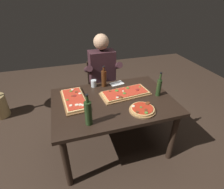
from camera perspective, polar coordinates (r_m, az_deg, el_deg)
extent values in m
plane|color=#38281E|center=(2.53, 0.34, -16.07)|extent=(6.40, 6.40, 0.00)
cube|color=black|center=(2.06, 0.41, -2.36)|extent=(1.40, 0.96, 0.04)
cylinder|color=black|center=(1.95, -14.66, -20.78)|extent=(0.07, 0.07, 0.70)
cylinder|color=black|center=(2.26, 19.23, -12.96)|extent=(0.07, 0.07, 0.70)
cylinder|color=black|center=(2.54, -16.02, -6.70)|extent=(0.07, 0.07, 0.70)
cylinder|color=black|center=(2.78, 10.20, -2.24)|extent=(0.07, 0.07, 0.70)
cube|color=olive|center=(2.16, 4.37, 0.14)|extent=(0.62, 0.33, 0.02)
cube|color=tan|center=(2.15, 4.39, 0.55)|extent=(0.58, 0.30, 0.02)
cube|color=red|center=(2.14, 4.40, 0.85)|extent=(0.53, 0.27, 0.01)
cylinder|color=maroon|center=(2.19, 8.26, 1.57)|extent=(0.04, 0.04, 0.01)
cylinder|color=#4C7F2D|center=(2.27, 9.10, 2.52)|extent=(0.03, 0.03, 0.00)
cylinder|color=brown|center=(2.02, 2.90, -0.86)|extent=(0.04, 0.04, 0.01)
cylinder|color=#4C7F2D|center=(2.10, 4.03, 0.40)|extent=(0.04, 0.04, 0.01)
cylinder|color=#4C7F2D|center=(2.22, 5.13, 2.16)|extent=(0.04, 0.04, 0.01)
cylinder|color=#4C7F2D|center=(2.15, 1.55, 1.29)|extent=(0.04, 0.04, 0.01)
cylinder|color=maroon|center=(2.04, 2.09, -0.61)|extent=(0.03, 0.03, 0.01)
cylinder|color=beige|center=(2.14, 3.64, 1.12)|extent=(0.02, 0.02, 0.01)
cylinder|color=beige|center=(2.01, 1.76, -0.97)|extent=(0.03, 0.03, 0.01)
cylinder|color=brown|center=(2.14, -0.79, 1.11)|extent=(0.02, 0.02, 0.01)
cylinder|color=maroon|center=(2.04, 2.46, -0.65)|extent=(0.04, 0.04, 0.00)
cube|color=brown|center=(2.08, -12.16, -1.90)|extent=(0.30, 0.56, 0.02)
cube|color=#DBB270|center=(2.07, -12.22, -1.48)|extent=(0.27, 0.52, 0.02)
cube|color=red|center=(2.06, -12.25, -1.18)|extent=(0.24, 0.48, 0.01)
cylinder|color=brown|center=(2.10, -12.82, -0.43)|extent=(0.03, 0.03, 0.00)
cylinder|color=beige|center=(1.91, -9.36, -3.43)|extent=(0.04, 0.04, 0.01)
cylinder|color=brown|center=(2.17, -11.59, 0.83)|extent=(0.03, 0.03, 0.00)
cylinder|color=beige|center=(1.93, -11.44, -3.32)|extent=(0.04, 0.04, 0.01)
cylinder|color=maroon|center=(2.10, -12.13, -0.39)|extent=(0.04, 0.04, 0.00)
cylinder|color=#4C7F2D|center=(2.04, -14.38, -1.72)|extent=(0.03, 0.03, 0.00)
cylinder|color=beige|center=(2.23, -12.78, 1.57)|extent=(0.03, 0.03, 0.01)
cylinder|color=beige|center=(2.13, -10.45, 0.35)|extent=(0.04, 0.04, 0.00)
cylinder|color=beige|center=(1.92, -10.34, -3.28)|extent=(0.04, 0.04, 0.01)
cylinder|color=beige|center=(1.93, -13.33, -3.49)|extent=(0.04, 0.04, 0.00)
cylinder|color=#4C7F2D|center=(2.20, -13.29, 1.06)|extent=(0.03, 0.03, 0.01)
cylinder|color=olive|center=(1.90, 9.84, -5.10)|extent=(0.28, 0.28, 0.02)
cylinder|color=tan|center=(1.89, 9.89, -4.66)|extent=(0.25, 0.25, 0.02)
cylinder|color=#B72D19|center=(1.88, 9.92, -4.34)|extent=(0.22, 0.22, 0.01)
cylinder|color=beige|center=(1.88, 6.99, -3.78)|extent=(0.03, 0.03, 0.01)
cylinder|color=maroon|center=(1.82, 11.05, -5.68)|extent=(0.04, 0.04, 0.01)
cylinder|color=brown|center=(1.80, 8.22, -5.64)|extent=(0.03, 0.03, 0.01)
cylinder|color=brown|center=(1.85, 11.02, -4.85)|extent=(0.03, 0.03, 0.01)
cylinder|color=brown|center=(1.83, 11.06, -5.40)|extent=(0.04, 0.04, 0.00)
cylinder|color=brown|center=(1.97, 11.68, -2.62)|extent=(0.04, 0.04, 0.01)
cylinder|color=brown|center=(1.94, 11.35, -3.02)|extent=(0.04, 0.04, 0.01)
cylinder|color=#4C7F2D|center=(1.88, 9.44, -4.11)|extent=(0.02, 0.02, 0.01)
cylinder|color=#4C7F2D|center=(1.81, 11.10, -5.84)|extent=(0.04, 0.04, 0.01)
cylinder|color=#233819|center=(2.16, 15.00, 2.10)|extent=(0.06, 0.06, 0.21)
cylinder|color=#233819|center=(2.10, 15.54, 5.56)|extent=(0.02, 0.02, 0.08)
cylinder|color=black|center=(2.08, 15.73, 6.76)|extent=(0.03, 0.03, 0.01)
cylinder|color=#47230F|center=(2.30, -2.63, 5.15)|extent=(0.07, 0.07, 0.22)
cylinder|color=#47230F|center=(2.24, -2.71, 8.26)|extent=(0.03, 0.03, 0.05)
cylinder|color=black|center=(2.23, -2.73, 9.04)|extent=(0.03, 0.03, 0.01)
cylinder|color=#233819|center=(1.65, -7.74, -6.12)|extent=(0.07, 0.07, 0.25)
cylinder|color=#233819|center=(1.56, -8.15, -1.47)|extent=(0.03, 0.03, 0.07)
cylinder|color=black|center=(1.54, -8.26, -0.19)|extent=(0.03, 0.03, 0.01)
cylinder|color=silver|center=(2.33, -5.99, 3.62)|extent=(0.07, 0.07, 0.09)
cylinder|color=silver|center=(2.34, -5.96, 3.13)|extent=(0.06, 0.06, 0.05)
cube|color=white|center=(2.40, 1.60, 3.58)|extent=(0.20, 0.14, 0.01)
cube|color=silver|center=(2.39, 1.81, 3.52)|extent=(0.17, 0.05, 0.00)
cube|color=silver|center=(2.41, 1.39, 3.87)|extent=(0.17, 0.05, 0.00)
cube|color=black|center=(2.86, -3.05, 1.29)|extent=(0.44, 0.44, 0.04)
cube|color=black|center=(2.93, -4.14, 7.06)|extent=(0.40, 0.04, 0.42)
cylinder|color=black|center=(2.80, -5.74, -5.14)|extent=(0.04, 0.04, 0.41)
cylinder|color=black|center=(2.88, 1.70, -3.85)|extent=(0.04, 0.04, 0.41)
cylinder|color=black|center=(3.11, -7.19, -1.14)|extent=(0.04, 0.04, 0.41)
cylinder|color=black|center=(3.18, -0.46, -0.08)|extent=(0.04, 0.04, 0.41)
cylinder|color=#23232D|center=(2.81, -4.00, -4.39)|extent=(0.11, 0.11, 0.45)
cylinder|color=#23232D|center=(2.85, -0.08, -3.72)|extent=(0.11, 0.11, 0.45)
cube|color=#23232D|center=(2.74, -2.57, 1.74)|extent=(0.34, 0.40, 0.12)
cube|color=#381E23|center=(2.69, -3.28, 8.70)|extent=(0.38, 0.22, 0.52)
sphere|color=tan|center=(2.56, -3.55, 16.77)|extent=(0.22, 0.22, 0.22)
cylinder|color=#381E23|center=(2.59, -7.79, 8.22)|extent=(0.09, 0.31, 0.21)
cylinder|color=#381E23|center=(2.69, 1.57, 9.35)|extent=(0.09, 0.31, 0.21)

